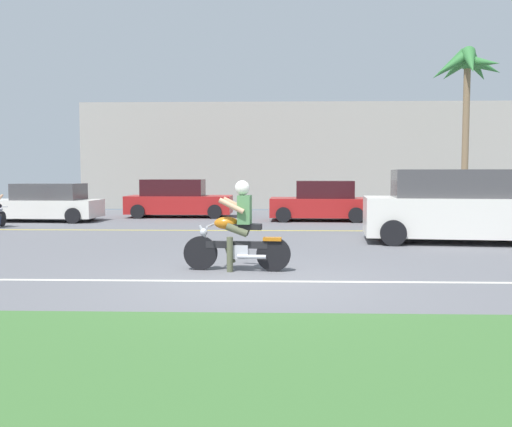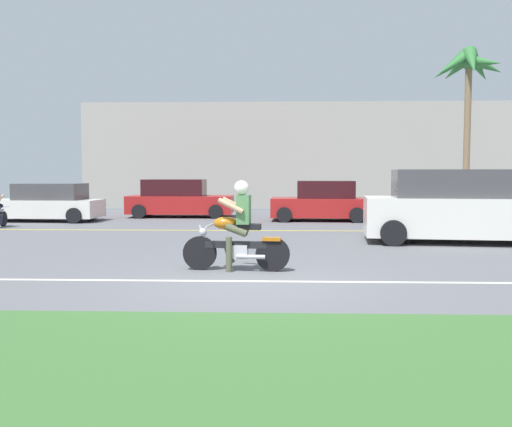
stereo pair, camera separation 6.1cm
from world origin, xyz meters
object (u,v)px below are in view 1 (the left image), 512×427
object	(u,v)px
parked_car_2	(320,202)
parked_car_1	(178,199)
palm_tree_0	(467,73)
parked_car_0	(45,203)
motorcyclist	(238,233)
suv_nearby	(457,207)

from	to	relation	value
parked_car_2	parked_car_1	bearing A→B (deg)	164.21
palm_tree_0	parked_car_1	bearing A→B (deg)	-173.99
parked_car_0	parked_car_2	xyz separation A→B (m)	(10.27, 0.64, 0.04)
parked_car_1	parked_car_2	world-z (taller)	parked_car_1
motorcyclist	suv_nearby	distance (m)	6.95
motorcyclist	suv_nearby	xyz separation A→B (m)	(5.37, 4.41, 0.22)
suv_nearby	parked_car_0	xyz separation A→B (m)	(-13.23, 5.96, -0.25)
parked_car_1	parked_car_2	size ratio (longest dim) A/B	1.15
suv_nearby	motorcyclist	bearing A→B (deg)	-140.61
parked_car_1	palm_tree_0	xyz separation A→B (m)	(12.01, 1.27, 5.27)
suv_nearby	palm_tree_0	bearing A→B (deg)	70.44
parked_car_0	palm_tree_0	xyz separation A→B (m)	(16.60, 3.52, 5.33)
motorcyclist	parked_car_2	size ratio (longest dim) A/B	0.53
suv_nearby	parked_car_2	bearing A→B (deg)	114.13
parked_car_0	parked_car_1	xyz separation A→B (m)	(4.58, 2.25, 0.06)
motorcyclist	suv_nearby	bearing A→B (deg)	39.39
parked_car_2	motorcyclist	bearing A→B (deg)	-102.34
palm_tree_0	suv_nearby	bearing A→B (deg)	-109.56
parked_car_1	palm_tree_0	distance (m)	13.18
parked_car_1	parked_car_2	bearing A→B (deg)	-15.79
suv_nearby	parked_car_0	world-z (taller)	suv_nearby
suv_nearby	parked_car_2	world-z (taller)	suv_nearby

